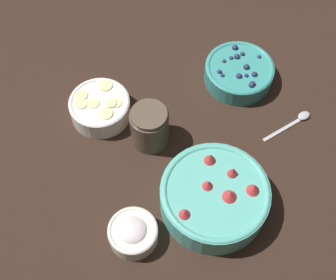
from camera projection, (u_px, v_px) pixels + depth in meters
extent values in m
plane|color=black|center=(226.00, 140.00, 1.08)|extent=(4.00, 4.00, 0.00)
cylinder|color=#56B7A8|center=(214.00, 198.00, 0.97)|extent=(0.23, 0.23, 0.07)
torus|color=#56B7A8|center=(215.00, 192.00, 0.94)|extent=(0.23, 0.23, 0.02)
cylinder|color=red|center=(215.00, 194.00, 0.95)|extent=(0.18, 0.18, 0.02)
cone|color=red|center=(210.00, 158.00, 0.97)|extent=(0.04, 0.04, 0.03)
cone|color=red|center=(185.00, 213.00, 0.91)|extent=(0.03, 0.03, 0.02)
cone|color=red|center=(233.00, 172.00, 0.95)|extent=(0.03, 0.03, 0.03)
cone|color=red|center=(253.00, 189.00, 0.93)|extent=(0.03, 0.03, 0.03)
cone|color=red|center=(230.00, 195.00, 0.93)|extent=(0.05, 0.05, 0.02)
cone|color=red|center=(208.00, 185.00, 0.94)|extent=(0.03, 0.03, 0.02)
cylinder|color=teal|center=(239.00, 73.00, 1.15)|extent=(0.17, 0.17, 0.05)
torus|color=teal|center=(240.00, 68.00, 1.14)|extent=(0.17, 0.17, 0.01)
cylinder|color=#23284C|center=(239.00, 70.00, 1.14)|extent=(0.13, 0.13, 0.01)
sphere|color=#23284C|center=(235.00, 48.00, 1.16)|extent=(0.02, 0.02, 0.02)
sphere|color=#23284C|center=(246.00, 76.00, 1.12)|extent=(0.01, 0.01, 0.01)
sphere|color=#23284C|center=(224.00, 61.00, 1.14)|extent=(0.01, 0.01, 0.01)
sphere|color=#23284C|center=(252.00, 84.00, 1.10)|extent=(0.02, 0.02, 0.02)
sphere|color=#23284C|center=(237.00, 57.00, 1.15)|extent=(0.01, 0.01, 0.01)
sphere|color=#23284C|center=(259.00, 57.00, 1.15)|extent=(0.01, 0.01, 0.01)
sphere|color=#23284C|center=(231.00, 58.00, 1.15)|extent=(0.01, 0.01, 0.01)
sphere|color=#23284C|center=(251.00, 85.00, 1.10)|extent=(0.01, 0.01, 0.01)
sphere|color=#23284C|center=(242.00, 54.00, 1.15)|extent=(0.01, 0.01, 0.01)
sphere|color=#23284C|center=(254.00, 75.00, 1.12)|extent=(0.01, 0.01, 0.01)
sphere|color=#23284C|center=(220.00, 72.00, 1.12)|extent=(0.01, 0.01, 0.01)
sphere|color=#23284C|center=(222.00, 76.00, 1.12)|extent=(0.01, 0.01, 0.01)
sphere|color=#23284C|center=(246.00, 67.00, 1.13)|extent=(0.02, 0.02, 0.02)
sphere|color=#23284C|center=(239.00, 76.00, 1.12)|extent=(0.01, 0.01, 0.01)
cylinder|color=white|center=(100.00, 108.00, 1.10)|extent=(0.14, 0.14, 0.05)
torus|color=white|center=(99.00, 103.00, 1.08)|extent=(0.14, 0.14, 0.01)
cylinder|color=beige|center=(99.00, 104.00, 1.08)|extent=(0.11, 0.11, 0.02)
cylinder|color=beige|center=(106.00, 114.00, 1.06)|extent=(0.03, 0.03, 0.01)
cylinder|color=beige|center=(116.00, 103.00, 1.07)|extent=(0.03, 0.03, 0.00)
cylinder|color=beige|center=(81.00, 104.00, 1.07)|extent=(0.03, 0.03, 0.00)
cylinder|color=beige|center=(111.00, 104.00, 1.07)|extent=(0.03, 0.03, 0.01)
cylinder|color=beige|center=(81.00, 96.00, 1.08)|extent=(0.03, 0.03, 0.01)
cylinder|color=beige|center=(106.00, 86.00, 1.10)|extent=(0.03, 0.03, 0.01)
cylinder|color=beige|center=(93.00, 104.00, 1.07)|extent=(0.03, 0.03, 0.00)
cylinder|color=silver|center=(133.00, 234.00, 0.94)|extent=(0.10, 0.10, 0.04)
torus|color=silver|center=(133.00, 230.00, 0.93)|extent=(0.10, 0.10, 0.01)
cylinder|color=silver|center=(133.00, 231.00, 0.93)|extent=(0.08, 0.08, 0.01)
ellipsoid|color=silver|center=(133.00, 230.00, 0.93)|extent=(0.06, 0.06, 0.03)
cylinder|color=brown|center=(150.00, 128.00, 1.04)|extent=(0.09, 0.09, 0.09)
cylinder|color=#3D2316|center=(150.00, 129.00, 1.05)|extent=(0.07, 0.07, 0.07)
cylinder|color=brown|center=(149.00, 115.00, 1.00)|extent=(0.08, 0.08, 0.01)
cube|color=#B2B2B7|center=(282.00, 130.00, 1.09)|extent=(0.11, 0.03, 0.01)
ellipsoid|color=#B2B2B7|center=(304.00, 116.00, 1.11)|extent=(0.04, 0.03, 0.01)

